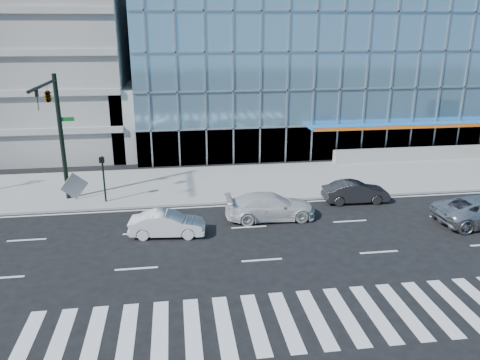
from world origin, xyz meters
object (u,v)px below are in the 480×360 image
(traffic_signal, at_px, (52,110))
(white_suv, at_px, (270,206))
(tilted_panel, at_px, (74,186))
(ped_signal_post, at_px, (103,172))
(dark_sedan, at_px, (355,192))
(white_sedan, at_px, (167,224))

(traffic_signal, bearing_deg, white_suv, -15.69)
(white_suv, height_order, tilted_panel, tilted_panel)
(traffic_signal, distance_m, ped_signal_post, 4.75)
(traffic_signal, distance_m, white_suv, 14.01)
(white_suv, bearing_deg, dark_sedan, -72.32)
(traffic_signal, relative_size, white_sedan, 1.97)
(traffic_signal, distance_m, dark_sedan, 19.31)
(tilted_panel, bearing_deg, traffic_signal, -144.93)
(white_sedan, bearing_deg, ped_signal_post, 42.01)
(white_suv, xyz_separation_m, dark_sedan, (6.00, 1.93, -0.08))
(dark_sedan, distance_m, tilted_panel, 18.12)
(ped_signal_post, bearing_deg, tilted_panel, 160.71)
(ped_signal_post, distance_m, tilted_panel, 2.35)
(white_sedan, relative_size, dark_sedan, 0.97)
(traffic_signal, distance_m, white_sedan, 9.85)
(traffic_signal, relative_size, ped_signal_post, 2.67)
(dark_sedan, height_order, tilted_panel, tilted_panel)
(traffic_signal, relative_size, tilted_panel, 6.15)
(white_suv, relative_size, tilted_panel, 4.08)
(ped_signal_post, xyz_separation_m, white_suv, (9.95, -3.87, -1.37))
(ped_signal_post, xyz_separation_m, tilted_panel, (-1.98, 0.69, -1.07))
(ped_signal_post, distance_m, dark_sedan, 16.14)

